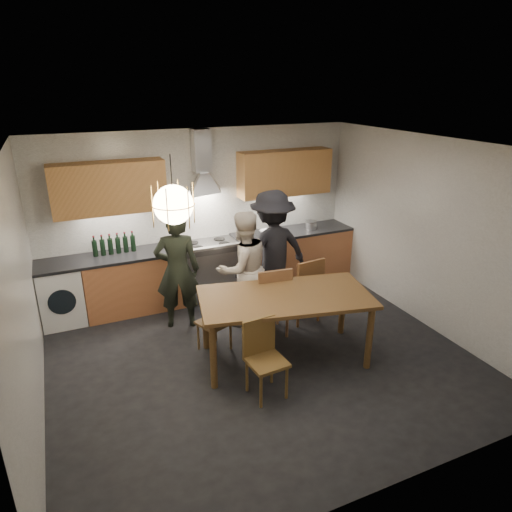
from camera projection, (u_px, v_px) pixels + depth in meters
name	position (u px, v px, depth m)	size (l,w,h in m)	color
ground	(260.00, 356.00, 5.76)	(5.00, 5.00, 0.00)	black
room_shell	(260.00, 227.00, 5.14)	(5.02, 4.52, 2.61)	silver
counter_run	(211.00, 269.00, 7.27)	(5.00, 0.62, 0.90)	#D68452
range_stove	(210.00, 270.00, 7.26)	(0.90, 0.60, 0.92)	silver
wall_fixtures	(204.00, 179.00, 6.84)	(4.30, 0.54, 1.10)	tan
pendant_lamp	(173.00, 205.00, 4.54)	(0.43, 0.43, 0.70)	black
dining_table	(285.00, 303.00, 5.47)	(2.21, 1.42, 0.86)	brown
chair_back_left	(218.00, 320.00, 5.70)	(0.47, 0.47, 0.80)	brown
chair_back_mid	(272.00, 297.00, 6.02)	(0.50, 0.50, 1.01)	brown
chair_back_right	(306.00, 286.00, 6.40)	(0.49, 0.49, 0.98)	brown
chair_front	(263.00, 352.00, 4.95)	(0.42, 0.42, 0.87)	brown
person_left	(177.00, 270.00, 6.21)	(0.61, 0.40, 1.67)	black
person_mid	(243.00, 269.00, 6.30)	(0.80, 0.62, 1.64)	beige
person_right	(272.00, 251.00, 6.73)	(1.17, 0.67, 1.81)	black
mixing_bowl	(269.00, 233.00, 7.43)	(0.30, 0.30, 0.07)	#B1B1B4
stock_pot	(311.00, 225.00, 7.72)	(0.18, 0.18, 0.13)	silver
wine_bottles	(114.00, 244.00, 6.59)	(0.61, 0.07, 0.30)	black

